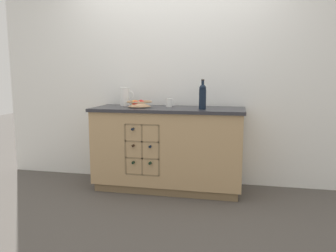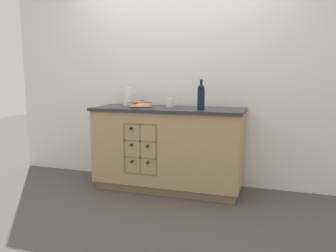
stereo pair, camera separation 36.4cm
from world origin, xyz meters
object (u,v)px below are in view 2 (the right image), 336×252
white_pitcher (128,96)px  fruit_bowl (140,103)px  standing_wine_bottle (201,96)px  ceramic_mug (170,103)px

white_pitcher → fruit_bowl: bearing=-37.0°
fruit_bowl → white_pitcher: 0.29m
fruit_bowl → standing_wine_bottle: (0.72, -0.09, 0.09)m
ceramic_mug → white_pitcher: bearing=173.5°
ceramic_mug → standing_wine_bottle: 0.45m
white_pitcher → standing_wine_bottle: size_ratio=0.69×
fruit_bowl → white_pitcher: white_pitcher is taller
fruit_bowl → ceramic_mug: (0.32, 0.11, 0.00)m
standing_wine_bottle → ceramic_mug: bearing=153.5°
ceramic_mug → standing_wine_bottle: (0.39, -0.20, 0.09)m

